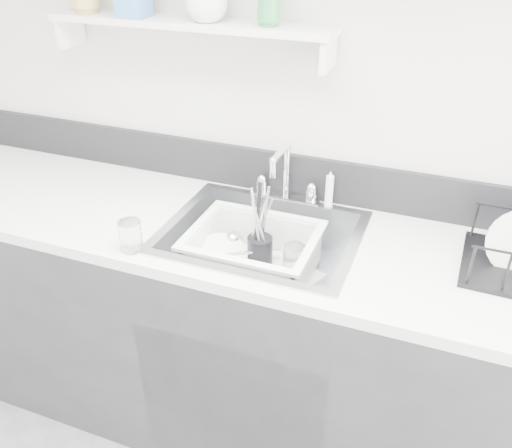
% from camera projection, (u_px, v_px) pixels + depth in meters
% --- Properties ---
extents(room_shell, '(3.50, 3.00, 2.60)m').
position_uv_depth(room_shell, '(61.00, 45.00, 0.76)').
color(room_shell, silver).
rests_on(room_shell, ground).
extents(counter_run, '(3.20, 0.62, 0.92)m').
position_uv_depth(counter_run, '(261.00, 337.00, 2.02)').
color(counter_run, '#27272A').
rests_on(counter_run, ground).
extents(backsplash, '(3.20, 0.02, 0.16)m').
position_uv_depth(backsplash, '(290.00, 175.00, 1.99)').
color(backsplash, black).
rests_on(backsplash, counter_run).
extents(sink, '(0.64, 0.52, 0.20)m').
position_uv_depth(sink, '(261.00, 255.00, 1.84)').
color(sink, silver).
rests_on(sink, counter_run).
extents(faucet, '(0.26, 0.18, 0.23)m').
position_uv_depth(faucet, '(285.00, 185.00, 1.96)').
color(faucet, silver).
rests_on(faucet, counter_run).
extents(side_sprayer, '(0.03, 0.03, 0.14)m').
position_uv_depth(side_sprayer, '(329.00, 189.00, 1.91)').
color(side_sprayer, white).
rests_on(side_sprayer, counter_run).
extents(wall_shelf, '(1.00, 0.16, 0.12)m').
position_uv_depth(wall_shelf, '(188.00, 26.00, 1.78)').
color(wall_shelf, silver).
rests_on(wall_shelf, room_shell).
extents(wash_tub, '(0.52, 0.48, 0.16)m').
position_uv_depth(wash_tub, '(253.00, 254.00, 1.83)').
color(wash_tub, white).
rests_on(wash_tub, sink).
extents(plate_stack, '(0.23, 0.22, 0.09)m').
position_uv_depth(plate_stack, '(223.00, 262.00, 1.87)').
color(plate_stack, white).
rests_on(plate_stack, wash_tub).
extents(utensil_cup, '(0.09, 0.09, 0.29)m').
position_uv_depth(utensil_cup, '(260.00, 249.00, 1.87)').
color(utensil_cup, black).
rests_on(utensil_cup, wash_tub).
extents(ladle, '(0.28, 0.25, 0.08)m').
position_uv_depth(ladle, '(243.00, 254.00, 1.88)').
color(ladle, silver).
rests_on(ladle, wash_tub).
extents(tumbler_in_tub, '(0.10, 0.10, 0.11)m').
position_uv_depth(tumbler_in_tub, '(294.00, 260.00, 1.83)').
color(tumbler_in_tub, white).
rests_on(tumbler_in_tub, wash_tub).
extents(tumbler_counter, '(0.08, 0.08, 0.10)m').
position_uv_depth(tumbler_counter, '(131.00, 236.00, 1.68)').
color(tumbler_counter, white).
rests_on(tumbler_counter, counter_run).
extents(bowl_small, '(0.15, 0.15, 0.04)m').
position_uv_depth(bowl_small, '(280.00, 287.00, 1.76)').
color(bowl_small, white).
rests_on(bowl_small, wash_tub).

